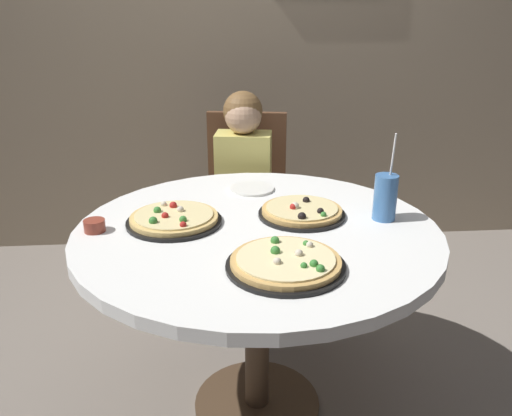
{
  "coord_description": "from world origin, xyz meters",
  "views": [
    {
      "loc": [
        -0.13,
        -1.62,
        1.45
      ],
      "look_at": [
        0.0,
        0.05,
        0.8
      ],
      "focal_mm": 36.83,
      "sensor_mm": 36.0,
      "label": 1
    }
  ],
  "objects_px": {
    "diner_child": "(242,219)",
    "pizza_pepperoni": "(174,219)",
    "soda_cup": "(385,197)",
    "sauce_bowl": "(95,226)",
    "pizza_veggie": "(286,263)",
    "plate_small": "(252,189)",
    "chair_wooden": "(245,197)",
    "pizza_cheese": "(302,212)",
    "dining_table": "(257,253)"
  },
  "relations": [
    {
      "from": "dining_table",
      "to": "sauce_bowl",
      "type": "height_order",
      "value": "sauce_bowl"
    },
    {
      "from": "soda_cup",
      "to": "chair_wooden",
      "type": "bearing_deg",
      "value": 116.71
    },
    {
      "from": "pizza_pepperoni",
      "to": "chair_wooden",
      "type": "bearing_deg",
      "value": 70.62
    },
    {
      "from": "diner_child",
      "to": "sauce_bowl",
      "type": "relative_size",
      "value": 15.46
    },
    {
      "from": "dining_table",
      "to": "diner_child",
      "type": "xyz_separation_m",
      "value": [
        -0.01,
        0.72,
        -0.17
      ]
    },
    {
      "from": "dining_table",
      "to": "sauce_bowl",
      "type": "distance_m",
      "value": 0.55
    },
    {
      "from": "soda_cup",
      "to": "pizza_veggie",
      "type": "bearing_deg",
      "value": -139.22
    },
    {
      "from": "diner_child",
      "to": "chair_wooden",
      "type": "bearing_deg",
      "value": 81.83
    },
    {
      "from": "plate_small",
      "to": "sauce_bowl",
      "type": "bearing_deg",
      "value": -145.69
    },
    {
      "from": "diner_child",
      "to": "sauce_bowl",
      "type": "xyz_separation_m",
      "value": [
        -0.53,
        -0.71,
        0.29
      ]
    },
    {
      "from": "chair_wooden",
      "to": "pizza_pepperoni",
      "type": "bearing_deg",
      "value": -109.38
    },
    {
      "from": "chair_wooden",
      "to": "sauce_bowl",
      "type": "bearing_deg",
      "value": -121.89
    },
    {
      "from": "dining_table",
      "to": "chair_wooden",
      "type": "bearing_deg",
      "value": 89.09
    },
    {
      "from": "chair_wooden",
      "to": "pizza_veggie",
      "type": "relative_size",
      "value": 2.77
    },
    {
      "from": "diner_child",
      "to": "sauce_bowl",
      "type": "distance_m",
      "value": 0.93
    },
    {
      "from": "diner_child",
      "to": "pizza_pepperoni",
      "type": "bearing_deg",
      "value": -112.24
    },
    {
      "from": "pizza_cheese",
      "to": "plate_small",
      "type": "height_order",
      "value": "pizza_cheese"
    },
    {
      "from": "diner_child",
      "to": "pizza_pepperoni",
      "type": "distance_m",
      "value": 0.77
    },
    {
      "from": "pizza_cheese",
      "to": "pizza_pepperoni",
      "type": "relative_size",
      "value": 0.94
    },
    {
      "from": "pizza_veggie",
      "to": "pizza_cheese",
      "type": "distance_m",
      "value": 0.4
    },
    {
      "from": "diner_child",
      "to": "soda_cup",
      "type": "bearing_deg",
      "value": -55.97
    },
    {
      "from": "diner_child",
      "to": "pizza_pepperoni",
      "type": "relative_size",
      "value": 3.31
    },
    {
      "from": "diner_child",
      "to": "soda_cup",
      "type": "relative_size",
      "value": 3.52
    },
    {
      "from": "dining_table",
      "to": "pizza_pepperoni",
      "type": "relative_size",
      "value": 3.76
    },
    {
      "from": "chair_wooden",
      "to": "diner_child",
      "type": "relative_size",
      "value": 0.88
    },
    {
      "from": "plate_small",
      "to": "soda_cup",
      "type": "bearing_deg",
      "value": -38.28
    },
    {
      "from": "pizza_pepperoni",
      "to": "sauce_bowl",
      "type": "distance_m",
      "value": 0.26
    },
    {
      "from": "diner_child",
      "to": "pizza_cheese",
      "type": "relative_size",
      "value": 3.51
    },
    {
      "from": "pizza_cheese",
      "to": "pizza_veggie",
      "type": "bearing_deg",
      "value": -105.7
    },
    {
      "from": "chair_wooden",
      "to": "pizza_cheese",
      "type": "height_order",
      "value": "chair_wooden"
    },
    {
      "from": "pizza_pepperoni",
      "to": "pizza_veggie",
      "type": "bearing_deg",
      "value": -46.34
    },
    {
      "from": "pizza_pepperoni",
      "to": "sauce_bowl",
      "type": "xyz_separation_m",
      "value": [
        -0.26,
        -0.05,
        0.0
      ]
    },
    {
      "from": "pizza_veggie",
      "to": "plate_small",
      "type": "relative_size",
      "value": 1.91
    },
    {
      "from": "diner_child",
      "to": "plate_small",
      "type": "relative_size",
      "value": 6.01
    },
    {
      "from": "diner_child",
      "to": "plate_small",
      "type": "height_order",
      "value": "diner_child"
    },
    {
      "from": "sauce_bowl",
      "to": "pizza_veggie",
      "type": "bearing_deg",
      "value": -27.31
    },
    {
      "from": "pizza_pepperoni",
      "to": "soda_cup",
      "type": "xyz_separation_m",
      "value": [
        0.73,
        -0.02,
        0.06
      ]
    },
    {
      "from": "dining_table",
      "to": "diner_child",
      "type": "height_order",
      "value": "diner_child"
    },
    {
      "from": "diner_child",
      "to": "pizza_cheese",
      "type": "distance_m",
      "value": 0.71
    },
    {
      "from": "dining_table",
      "to": "pizza_veggie",
      "type": "height_order",
      "value": "pizza_veggie"
    },
    {
      "from": "pizza_pepperoni",
      "to": "sauce_bowl",
      "type": "relative_size",
      "value": 4.67
    },
    {
      "from": "plate_small",
      "to": "pizza_pepperoni",
      "type": "bearing_deg",
      "value": -131.72
    },
    {
      "from": "dining_table",
      "to": "chair_wooden",
      "type": "height_order",
      "value": "chair_wooden"
    },
    {
      "from": "chair_wooden",
      "to": "pizza_pepperoni",
      "type": "xyz_separation_m",
      "value": [
        -0.3,
        -0.84,
        0.24
      ]
    },
    {
      "from": "soda_cup",
      "to": "sauce_bowl",
      "type": "height_order",
      "value": "soda_cup"
    },
    {
      "from": "chair_wooden",
      "to": "pizza_cheese",
      "type": "distance_m",
      "value": 0.86
    },
    {
      "from": "diner_child",
      "to": "plate_small",
      "type": "bearing_deg",
      "value": -86.4
    },
    {
      "from": "pizza_pepperoni",
      "to": "soda_cup",
      "type": "bearing_deg",
      "value": -1.5
    },
    {
      "from": "pizza_veggie",
      "to": "pizza_cheese",
      "type": "xyz_separation_m",
      "value": [
        0.11,
        0.39,
        0.0
      ]
    },
    {
      "from": "pizza_cheese",
      "to": "sauce_bowl",
      "type": "height_order",
      "value": "pizza_cheese"
    }
  ]
}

